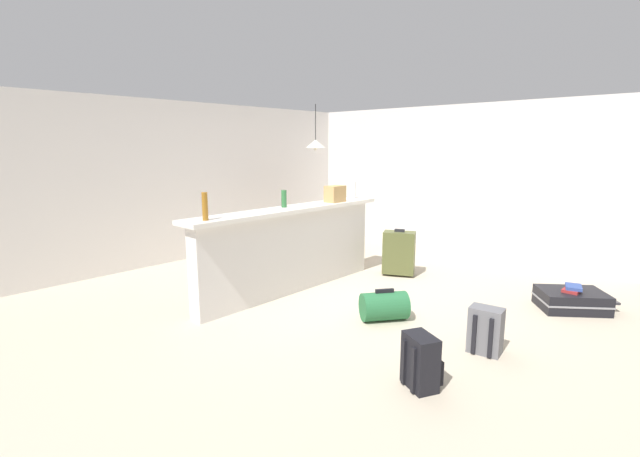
# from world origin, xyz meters

# --- Properties ---
(ground_plane) EXTENTS (13.00, 13.00, 0.05)m
(ground_plane) POSITION_xyz_m (0.00, 0.00, -0.03)
(ground_plane) COLOR beige
(wall_back) EXTENTS (6.60, 0.10, 2.50)m
(wall_back) POSITION_xyz_m (0.00, 3.05, 1.25)
(wall_back) COLOR silver
(wall_back) RESTS_ON ground_plane
(wall_right) EXTENTS (0.10, 6.00, 2.50)m
(wall_right) POSITION_xyz_m (3.05, 0.30, 1.25)
(wall_right) COLOR silver
(wall_right) RESTS_ON ground_plane
(partition_half_wall) EXTENTS (2.80, 0.20, 1.02)m
(partition_half_wall) POSITION_xyz_m (-0.44, 0.57, 0.51)
(partition_half_wall) COLOR silver
(partition_half_wall) RESTS_ON ground_plane
(bar_countertop) EXTENTS (2.96, 0.40, 0.05)m
(bar_countertop) POSITION_xyz_m (-0.44, 0.57, 1.05)
(bar_countertop) COLOR white
(bar_countertop) RESTS_ON partition_half_wall
(bottle_amber) EXTENTS (0.06, 0.06, 0.29)m
(bottle_amber) POSITION_xyz_m (-1.69, 0.53, 1.22)
(bottle_amber) COLOR #9E661E
(bottle_amber) RESTS_ON bar_countertop
(bottle_green) EXTENTS (0.07, 0.07, 0.21)m
(bottle_green) POSITION_xyz_m (-0.48, 0.65, 1.18)
(bottle_green) COLOR #2D6B38
(bottle_green) RESTS_ON bar_countertop
(bottle_white) EXTENTS (0.07, 0.07, 0.23)m
(bottle_white) POSITION_xyz_m (0.86, 0.61, 1.19)
(bottle_white) COLOR silver
(bottle_white) RESTS_ON bar_countertop
(grocery_bag) EXTENTS (0.26, 0.18, 0.22)m
(grocery_bag) POSITION_xyz_m (0.34, 0.52, 1.18)
(grocery_bag) COLOR tan
(grocery_bag) RESTS_ON bar_countertop
(dining_table) EXTENTS (1.10, 0.80, 0.74)m
(dining_table) POSITION_xyz_m (1.38, 1.92, 0.65)
(dining_table) COLOR #4C331E
(dining_table) RESTS_ON ground_plane
(dining_chair_near_partition) EXTENTS (0.46, 0.46, 0.93)m
(dining_chair_near_partition) POSITION_xyz_m (1.36, 1.42, 0.52)
(dining_chair_near_partition) COLOR #9E754C
(dining_chair_near_partition) RESTS_ON ground_plane
(pendant_lamp) EXTENTS (0.34, 0.34, 0.76)m
(pendant_lamp) POSITION_xyz_m (1.39, 1.87, 1.85)
(pendant_lamp) COLOR black
(suitcase_flat_black) EXTENTS (0.81, 0.86, 0.22)m
(suitcase_flat_black) POSITION_xyz_m (1.24, -2.23, 0.11)
(suitcase_flat_black) COLOR black
(suitcase_flat_black) RESTS_ON ground_plane
(backpack_black) EXTENTS (0.32, 0.33, 0.42)m
(backpack_black) POSITION_xyz_m (-1.36, -1.81, 0.20)
(backpack_black) COLOR black
(backpack_black) RESTS_ON ground_plane
(duffel_bag_green) EXTENTS (0.56, 0.53, 0.34)m
(duffel_bag_green) POSITION_xyz_m (-0.44, -0.84, 0.15)
(duffel_bag_green) COLOR #286B3D
(duffel_bag_green) RESTS_ON ground_plane
(suitcase_upright_olive) EXTENTS (0.41, 0.50, 0.67)m
(suitcase_upright_olive) POSITION_xyz_m (1.07, -0.05, 0.33)
(suitcase_upright_olive) COLOR #51562D
(suitcase_upright_olive) RESTS_ON ground_plane
(backpack_grey) EXTENTS (0.28, 0.30, 0.42)m
(backpack_grey) POSITION_xyz_m (-0.46, -1.94, 0.20)
(backpack_grey) COLOR slate
(backpack_grey) RESTS_ON ground_plane
(book_stack) EXTENTS (0.26, 0.22, 0.07)m
(book_stack) POSITION_xyz_m (1.21, -2.23, 0.25)
(book_stack) COLOR #AD2D2D
(book_stack) RESTS_ON suitcase_flat_black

